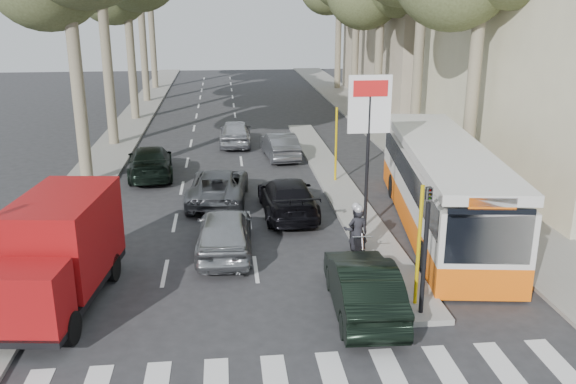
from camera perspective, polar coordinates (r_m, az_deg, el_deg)
The scene contains 19 objects.
ground at distance 17.43m, azimuth 0.35°, elevation -9.82°, with size 120.00×120.00×0.00m, color #28282B.
sidewalk_right at distance 42.45m, azimuth 8.16°, elevation 6.49°, with size 3.20×70.00×0.12m, color gray.
median_left at distance 44.55m, azimuth -14.18°, elevation 6.66°, with size 2.40×64.00×0.12m, color gray.
traffic_island at distance 28.00m, azimuth 4.43°, elevation 0.99°, with size 1.50×26.00×0.16m, color gray.
building_far at distance 52.32m, azimuth 13.74°, elevation 16.98°, with size 11.00×20.00×16.00m, color #B7A88E.
billboard at distance 21.43m, azimuth 7.55°, elevation 5.77°, with size 1.50×12.10×5.60m.
traffic_light_island at distance 15.76m, azimuth 12.84°, elevation -3.43°, with size 0.16×0.41×3.60m.
silver_hatchback at distance 20.11m, azimuth -5.97°, elevation -3.68°, with size 1.81×4.51×1.54m, color #9C9FA4.
dark_hatchback at distance 16.49m, azimuth 7.05°, elevation -8.71°, with size 1.59×4.55×1.50m, color black.
queue_car_a at distance 25.31m, azimuth -6.52°, elevation 0.57°, with size 2.28×4.95×1.38m, color #4F5156.
queue_car_b at distance 23.66m, azimuth -0.04°, elevation -0.44°, with size 2.01×4.95×1.44m, color black.
queue_car_c at distance 35.37m, azimuth -4.95°, elevation 5.57°, with size 1.78×4.41×1.50m, color #ACAEB5.
queue_car_d at distance 32.28m, azimuth -0.76°, elevation 4.37°, with size 1.46×4.20×1.38m, color #54565C.
queue_car_e at distance 29.56m, azimuth -12.77°, elevation 2.79°, with size 2.04×5.02×1.46m, color black.
red_truck at distance 17.55m, azimuth -20.67°, elevation -5.21°, with size 2.72×5.75×2.96m.
city_bus at distance 22.69m, azimuth 14.16°, elevation 0.75°, with size 4.27×12.30×3.18m.
motorcycle at distance 19.80m, azimuth 6.44°, elevation -3.80°, with size 0.79×2.19×1.86m.
pedestrian_near at distance 27.80m, azimuth 12.89°, elevation 2.43°, with size 1.03×0.50×1.75m, color #3C2D44.
pedestrian_far at distance 28.50m, azimuth 16.42°, elevation 2.66°, with size 1.22×0.54×1.89m, color #67584D.
Camera 1 is at (-1.76, -15.39, 7.98)m, focal length 38.00 mm.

